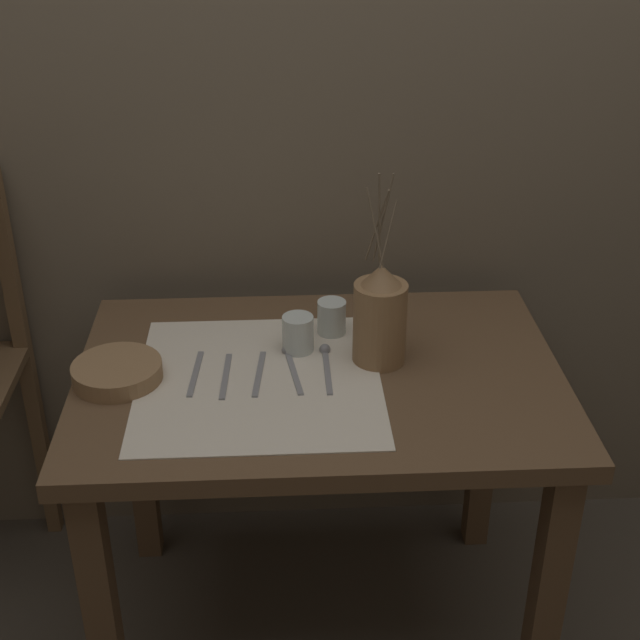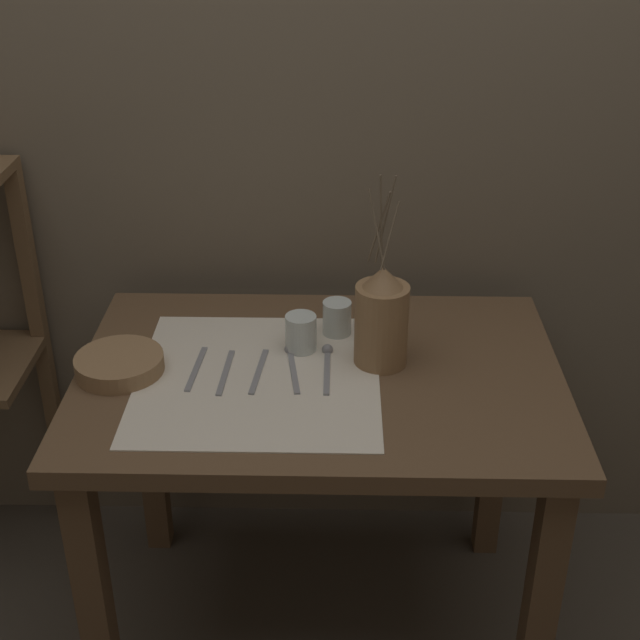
# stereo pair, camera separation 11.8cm
# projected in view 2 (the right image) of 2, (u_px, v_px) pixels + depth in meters

# --- Properties ---
(ground_plane) EXTENTS (12.00, 12.00, 0.00)m
(ground_plane) POSITION_uv_depth(u_px,v_px,m) (319.00, 624.00, 2.20)
(ground_plane) COLOR #473F35
(stone_wall_back) EXTENTS (7.00, 0.06, 2.40)m
(stone_wall_back) POSITION_uv_depth(u_px,v_px,m) (324.00, 93.00, 2.03)
(stone_wall_back) COLOR #6B5E4C
(stone_wall_back) RESTS_ON ground_plane
(wooden_table) EXTENTS (1.01, 0.70, 0.74)m
(wooden_table) POSITION_uv_depth(u_px,v_px,m) (319.00, 417.00, 1.91)
(wooden_table) COLOR brown
(wooden_table) RESTS_ON ground_plane
(linen_cloth) EXTENTS (0.50, 0.51, 0.00)m
(linen_cloth) POSITION_uv_depth(u_px,v_px,m) (258.00, 377.00, 1.83)
(linen_cloth) COLOR beige
(linen_cloth) RESTS_ON wooden_table
(pitcher_with_flowers) EXTENTS (0.11, 0.11, 0.42)m
(pitcher_with_flowers) POSITION_uv_depth(u_px,v_px,m) (382.00, 319.00, 1.83)
(pitcher_with_flowers) COLOR olive
(pitcher_with_flowers) RESTS_ON wooden_table
(wooden_bowl) EXTENTS (0.18, 0.18, 0.04)m
(wooden_bowl) POSITION_uv_depth(u_px,v_px,m) (119.00, 364.00, 1.84)
(wooden_bowl) COLOR #8E6B47
(wooden_bowl) RESTS_ON wooden_table
(glass_tumbler_near) EXTENTS (0.07, 0.07, 0.08)m
(glass_tumbler_near) POSITION_uv_depth(u_px,v_px,m) (301.00, 333.00, 1.91)
(glass_tumbler_near) COLOR silver
(glass_tumbler_near) RESTS_ON wooden_table
(glass_tumbler_far) EXTENTS (0.06, 0.06, 0.08)m
(glass_tumbler_far) POSITION_uv_depth(u_px,v_px,m) (337.00, 318.00, 1.97)
(glass_tumbler_far) COLOR silver
(glass_tumbler_far) RESTS_ON wooden_table
(knife_center) EXTENTS (0.02, 0.17, 0.00)m
(knife_center) POSITION_uv_depth(u_px,v_px,m) (196.00, 369.00, 1.85)
(knife_center) COLOR gray
(knife_center) RESTS_ON wooden_table
(fork_inner) EXTENTS (0.02, 0.17, 0.00)m
(fork_inner) POSITION_uv_depth(u_px,v_px,m) (226.00, 372.00, 1.84)
(fork_inner) COLOR gray
(fork_inner) RESTS_ON wooden_table
(fork_outer) EXTENTS (0.03, 0.17, 0.00)m
(fork_outer) POSITION_uv_depth(u_px,v_px,m) (259.00, 371.00, 1.84)
(fork_outer) COLOR gray
(fork_outer) RESTS_ON wooden_table
(spoon_inner) EXTENTS (0.04, 0.18, 0.02)m
(spoon_inner) POSITION_uv_depth(u_px,v_px,m) (291.00, 357.00, 1.89)
(spoon_inner) COLOR gray
(spoon_inner) RESTS_ON wooden_table
(spoon_outer) EXTENTS (0.02, 0.18, 0.02)m
(spoon_outer) POSITION_uv_depth(u_px,v_px,m) (327.00, 358.00, 1.88)
(spoon_outer) COLOR gray
(spoon_outer) RESTS_ON wooden_table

